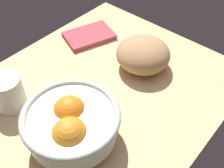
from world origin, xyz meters
TOP-DOWN VIEW (x-y plane):
  - ground_plane at (0.00, 0.00)cm, footprint 73.19×61.01cm
  - fruit_bowl at (-15.19, -6.05)cm, footprint 22.05×22.05cm
  - bread_loaf at (15.81, -2.91)cm, footprint 20.81×20.86cm
  - napkin_folded at (15.63, 19.03)cm, footprint 18.35×15.42cm
  - mug at (-18.58, 13.69)cm, footprint 7.73×12.01cm

SIDE VIEW (x-z plane):
  - ground_plane at x=0.00cm, z-range -3.00..0.00cm
  - napkin_folded at x=15.63cm, z-range 0.00..1.47cm
  - bread_loaf at x=15.81cm, z-range 0.00..8.90cm
  - mug at x=-18.58cm, z-range 0.00..9.17cm
  - fruit_bowl at x=-15.19cm, z-range 0.43..11.11cm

